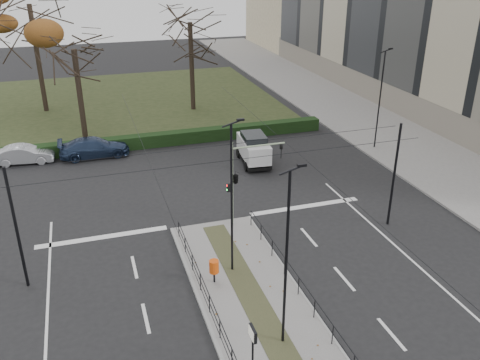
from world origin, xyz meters
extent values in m
plane|color=black|center=(0.00, 0.00, 0.00)|extent=(140.00, 140.00, 0.00)
cube|color=#64625F|center=(0.00, -2.50, 0.07)|extent=(4.40, 15.00, 0.14)
cube|color=#64625F|center=(18.00, 22.00, 0.07)|extent=(8.00, 90.00, 0.14)
cube|color=#263018|center=(-6.00, 32.00, 0.05)|extent=(38.00, 26.00, 0.10)
cube|color=black|center=(-6.00, 18.60, 0.50)|extent=(38.00, 1.00, 1.00)
cube|color=tan|center=(28.00, 24.00, 9.00)|extent=(12.00, 52.00, 18.00)
cube|color=black|center=(21.95, 24.00, 9.90)|extent=(0.10, 50.96, 14.76)
cylinder|color=black|center=(-2.05, 4.00, 0.59)|extent=(0.04, 0.04, 0.90)
cylinder|color=black|center=(2.05, 4.00, 0.59)|extent=(0.04, 0.04, 0.90)
cylinder|color=black|center=(-2.05, -2.60, 1.04)|extent=(0.04, 13.20, 0.04)
cylinder|color=black|center=(2.05, -2.60, 1.04)|extent=(0.04, 13.20, 0.04)
cylinder|color=black|center=(-9.60, 2.00, 3.00)|extent=(0.14, 0.14, 6.00)
cylinder|color=black|center=(9.60, 2.00, 3.00)|extent=(0.14, 0.14, 6.00)
cylinder|color=black|center=(0.00, 1.00, 5.50)|extent=(20.00, 0.02, 0.02)
cylinder|color=black|center=(0.00, 3.00, 5.50)|extent=(20.00, 0.02, 0.02)
cylinder|color=black|center=(-3.50, -2.00, 5.30)|extent=(0.02, 34.00, 0.02)
cylinder|color=black|center=(3.50, -2.00, 5.30)|extent=(0.02, 34.00, 0.02)
cylinder|color=gray|center=(1.09, 4.50, 2.59)|extent=(0.15, 0.15, 4.89)
cylinder|color=gray|center=(2.60, 4.50, 4.66)|extent=(3.01, 0.09, 0.09)
imported|color=black|center=(3.92, 4.50, 4.19)|extent=(0.19, 0.21, 0.85)
imported|color=black|center=(1.30, 4.50, 2.96)|extent=(1.08, 1.88, 0.75)
cube|color=black|center=(0.92, 4.50, 2.40)|extent=(0.21, 0.15, 0.47)
sphere|color=#FF0C0C|center=(0.83, 4.50, 2.54)|extent=(0.10, 0.10, 0.10)
sphere|color=#0CE533|center=(0.83, 4.50, 2.28)|extent=(0.10, 0.10, 0.10)
cylinder|color=black|center=(-1.30, -0.55, 0.42)|extent=(0.09, 0.09, 0.56)
cylinder|color=#D0460C|center=(-1.30, -0.55, 0.99)|extent=(0.45, 0.45, 0.62)
cylinder|color=black|center=(-1.50, -6.62, 1.23)|extent=(0.08, 0.08, 2.18)
cube|color=black|center=(-1.50, -6.62, 2.21)|extent=(0.11, 0.60, 0.46)
cube|color=white|center=(-1.57, -6.62, 2.21)|extent=(0.02, 0.52, 0.38)
cylinder|color=black|center=(0.27, -5.17, 3.82)|extent=(0.11, 0.11, 7.36)
cube|color=black|center=(0.68, -5.17, 7.64)|extent=(0.32, 0.13, 0.09)
cylinder|color=black|center=(-0.21, 0.16, 3.83)|extent=(0.11, 0.11, 7.38)
cube|color=black|center=(0.20, 0.16, 7.66)|extent=(0.32, 0.13, 0.09)
cylinder|color=black|center=(15.25, 12.80, 3.85)|extent=(0.11, 0.11, 7.42)
cube|color=black|center=(15.67, 12.80, 7.70)|extent=(0.32, 0.13, 0.09)
imported|color=#B0B2B8|center=(-10.64, 17.92, 0.68)|extent=(4.22, 1.82, 1.35)
imported|color=#21304D|center=(-5.73, 17.69, 0.74)|extent=(5.13, 2.14, 1.48)
cube|color=silver|center=(5.25, 12.88, 1.15)|extent=(2.02, 4.11, 1.29)
cube|color=black|center=(5.25, 12.88, 1.92)|extent=(1.73, 2.32, 0.60)
cube|color=black|center=(5.25, 12.88, 0.30)|extent=(2.06, 4.19, 0.18)
cylinder|color=black|center=(5.96, 11.50, 0.33)|extent=(0.28, 0.68, 0.66)
cylinder|color=black|center=(4.30, 11.65, 0.33)|extent=(0.28, 0.68, 0.66)
cylinder|color=black|center=(6.20, 14.11, 0.33)|extent=(0.28, 0.68, 0.66)
cylinder|color=black|center=(4.54, 14.26, 0.33)|extent=(0.28, 0.68, 0.66)
cylinder|color=black|center=(-9.58, 31.18, 4.98)|extent=(0.44, 0.44, 9.76)
ellipsoid|color=#5A3214|center=(-9.58, 31.18, 9.86)|extent=(11.30, 11.30, 6.14)
cylinder|color=black|center=(4.06, 27.46, 4.17)|extent=(0.44, 0.44, 8.13)
cylinder|color=black|center=(-6.28, 21.94, 3.70)|extent=(0.44, 0.44, 7.21)
camera|label=1|loc=(-6.07, -19.56, 14.27)|focal=38.00mm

